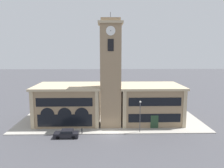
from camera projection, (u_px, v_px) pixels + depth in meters
The scene contains 8 objects.
ground_plane at pixel (111, 134), 39.36m from camera, with size 300.00×300.00×0.00m, color #424247.
sidewalk_kerb at pixel (110, 121), 46.51m from camera, with size 38.54×14.49×0.15m.
clock_tower at pixel (111, 74), 42.53m from camera, with size 4.66×4.66×22.15m.
town_hall_left_wing at pixel (69, 103), 46.09m from camera, with size 13.69×10.39×7.89m.
town_hall_right_wing at pixel (150, 103), 46.51m from camera, with size 13.00×10.39×7.86m.
parked_car_near at pixel (67, 134), 37.82m from camera, with size 4.24×1.77×1.40m.
street_lamp at pixel (140, 112), 39.64m from camera, with size 0.36×0.36×5.84m.
bollard at pixel (82, 131), 39.36m from camera, with size 0.18×0.18×1.06m.
Camera 1 is at (-0.73, -37.59, 14.79)m, focal length 35.00 mm.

